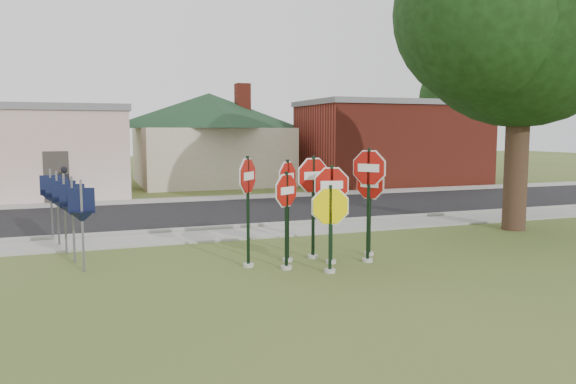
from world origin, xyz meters
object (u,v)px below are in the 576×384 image
object	(u,v)px
oak_tree	(523,9)
stop_sign_left	(286,208)
stop_sign_center	(331,200)
pedestrian	(65,185)
stop_sign_yellow	(330,219)

from	to	relation	value
oak_tree	stop_sign_left	bearing A→B (deg)	-164.47
stop_sign_left	oak_tree	xyz separation A→B (m)	(8.31, 2.31, 5.28)
stop_sign_center	stop_sign_left	xyz separation A→B (m)	(-1.16, -0.18, -0.10)
stop_sign_left	oak_tree	world-z (taller)	oak_tree
oak_tree	pedestrian	xyz separation A→B (m)	(-13.18, 10.78, -5.80)
stop_sign_center	oak_tree	bearing A→B (deg)	16.60
stop_sign_yellow	oak_tree	world-z (taller)	oak_tree
stop_sign_center	stop_sign_left	distance (m)	1.17
stop_sign_center	pedestrian	distance (m)	14.27
stop_sign_center	oak_tree	world-z (taller)	oak_tree
stop_sign_center	stop_sign_left	world-z (taller)	stop_sign_center
stop_sign_center	stop_sign_left	size ratio (longest dim) A/B	1.05
stop_sign_left	stop_sign_yellow	bearing A→B (deg)	-37.69
stop_sign_left	oak_tree	bearing A→B (deg)	15.53
oak_tree	pedestrian	distance (m)	17.99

